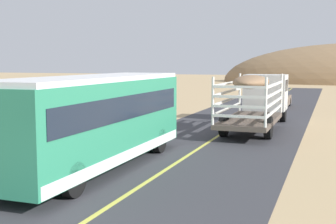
# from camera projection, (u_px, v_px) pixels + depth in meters

# --- Properties ---
(livestock_truck) EXTENTS (2.53, 9.70, 3.02)m
(livestock_truck) POSITION_uv_depth(u_px,v_px,m) (260.00, 95.00, 26.02)
(livestock_truck) COLOR silver
(livestock_truck) RESTS_ON road_surface
(bus) EXTENTS (2.54, 10.00, 3.21)m
(bus) POSITION_uv_depth(u_px,v_px,m) (95.00, 119.00, 15.56)
(bus) COLOR #2D8C66
(bus) RESTS_ON road_surface
(car_far) EXTENTS (1.80, 4.40, 1.46)m
(car_far) POSITION_uv_depth(u_px,v_px,m) (278.00, 99.00, 36.99)
(car_far) COLOR #8C7259
(car_far) RESTS_ON road_surface
(boulder_mid_field) EXTENTS (0.78, 1.01, 0.73)m
(boulder_mid_field) POSITION_uv_depth(u_px,v_px,m) (36.00, 118.00, 27.10)
(boulder_mid_field) COLOR #756656
(boulder_mid_field) RESTS_ON ground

